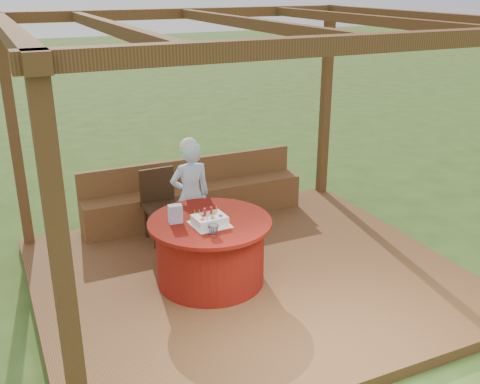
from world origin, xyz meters
The scene contains 10 objects.
ground centered at (0.00, 0.00, 0.00)m, with size 60.00×60.00×0.00m, color #314F1A.
deck centered at (0.00, 0.00, 0.06)m, with size 4.50×4.00×0.12m, color brown.
pergola centered at (0.00, 0.00, 2.41)m, with size 4.50×4.00×2.72m.
bench centered at (0.00, 1.72, 0.38)m, with size 3.00×0.42×0.80m.
table centered at (-0.45, 0.04, 0.48)m, with size 1.30×1.30×0.71m.
chair centered at (-0.59, 1.30, 0.61)m, with size 0.45×0.45×0.88m.
elderly_woman centered at (-0.35, 0.88, 0.81)m, with size 0.49×0.32×1.38m.
birthday_cake centered at (-0.48, -0.06, 0.88)m, with size 0.38×0.38×0.17m.
gift_bag centered at (-0.78, 0.13, 0.93)m, with size 0.14×0.09×0.19m, color #DC8EC3.
drinking_glass centered at (-0.54, -0.30, 0.88)m, with size 0.11×0.11×0.10m, color white.
Camera 1 is at (-2.41, -4.93, 3.17)m, focal length 42.00 mm.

